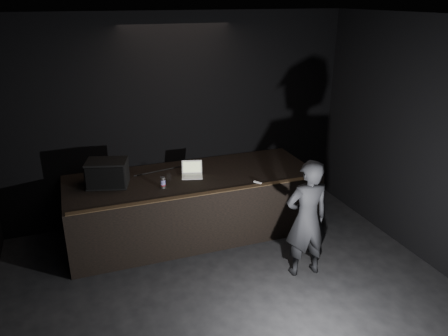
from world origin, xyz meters
TOP-DOWN VIEW (x-y plane):
  - room_walls at (0.00, 0.00)m, footprint 6.10×7.10m
  - stage_riser at (0.00, 2.73)m, footprint 4.00×1.50m
  - riser_lip at (0.00, 2.02)m, footprint 3.92×0.10m
  - stage_monitor at (-1.31, 2.82)m, footprint 0.69×0.58m
  - cable at (-0.40, 3.12)m, footprint 0.98×0.20m
  - laptop at (0.01, 2.75)m, footprint 0.39×0.37m
  - beer_can at (-0.54, 2.43)m, footprint 0.08×0.08m
  - plastic_cup at (-0.39, 2.71)m, footprint 0.08×0.08m
  - wii_remote at (0.88, 2.10)m, footprint 0.09×0.13m
  - person at (1.15, 1.05)m, footprint 0.66×0.46m

SIDE VIEW (x-z plane):
  - stage_riser at x=0.00m, z-range 0.00..1.00m
  - person at x=1.15m, z-range 0.00..1.72m
  - riser_lip at x=0.00m, z-range 1.00..1.01m
  - cable at x=-0.40m, z-range 1.00..1.02m
  - wii_remote at x=0.88m, z-range 1.00..1.03m
  - plastic_cup at x=-0.39m, z-range 1.00..1.10m
  - laptop at x=0.01m, z-range 0.95..1.17m
  - beer_can at x=-0.54m, z-range 1.00..1.18m
  - stage_monitor at x=-1.31m, z-range 1.00..1.40m
  - room_walls at x=0.00m, z-range 0.26..3.78m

